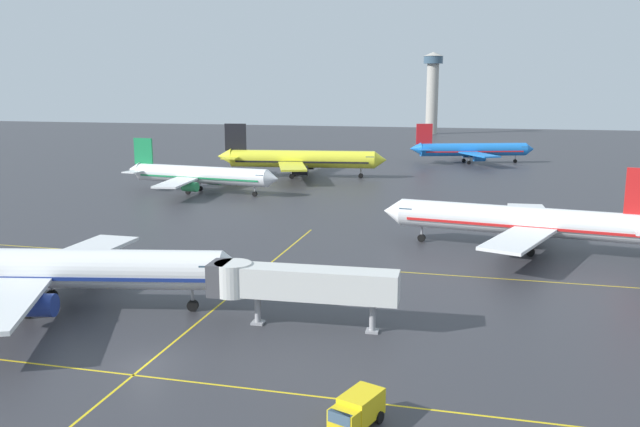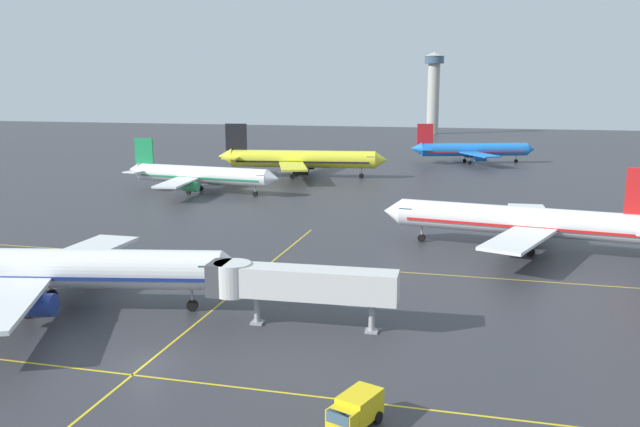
{
  "view_description": "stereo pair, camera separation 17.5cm",
  "coord_description": "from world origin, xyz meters",
  "views": [
    {
      "loc": [
        24.64,
        -43.09,
        21.22
      ],
      "look_at": [
        4.58,
        37.01,
        5.13
      ],
      "focal_mm": 36.99,
      "sensor_mm": 36.0,
      "label": 1
    },
    {
      "loc": [
        24.81,
        -43.05,
        21.22
      ],
      "look_at": [
        4.58,
        37.01,
        5.13
      ],
      "focal_mm": 36.99,
      "sensor_mm": 36.0,
      "label": 2
    }
  ],
  "objects": [
    {
      "name": "ground_plane",
      "position": [
        0.0,
        0.0,
        0.0
      ],
      "size": [
        600.0,
        600.0,
        0.0
      ],
      "primitive_type": "plane",
      "color": "#333338"
    },
    {
      "name": "airliner_front_gate",
      "position": [
        -14.9,
        9.51,
        3.99
      ],
      "size": [
        37.42,
        31.78,
        11.69
      ],
      "color": "white",
      "rests_on": "ground"
    },
    {
      "name": "airliner_second_row",
      "position": [
        29.8,
        44.25,
        3.93
      ],
      "size": [
        36.96,
        31.59,
        11.5
      ],
      "color": "white",
      "rests_on": "ground"
    },
    {
      "name": "airliner_third_row",
      "position": [
        -30.45,
        77.68,
        3.63
      ],
      "size": [
        34.23,
        29.33,
        10.64
      ],
      "color": "white",
      "rests_on": "ground"
    },
    {
      "name": "airliner_far_left_stand",
      "position": [
        -17.17,
        104.59,
        4.25
      ],
      "size": [
        40.03,
        34.24,
        12.45
      ],
      "color": "yellow",
      "rests_on": "ground"
    },
    {
      "name": "airliner_far_right_stand",
      "position": [
        21.13,
        143.59,
        3.74
      ],
      "size": [
        34.34,
        29.37,
        10.95
      ],
      "color": "blue",
      "rests_on": "ground"
    },
    {
      "name": "taxiway_markings",
      "position": [
        0.0,
        14.23,
        0.0
      ],
      "size": [
        129.05,
        71.43,
        0.01
      ],
      "color": "yellow",
      "rests_on": "ground"
    },
    {
      "name": "service_truck_red_van",
      "position": [
        17.58,
        -5.44,
        1.18
      ],
      "size": [
        3.24,
        4.49,
        2.1
      ],
      "color": "yellow",
      "rests_on": "ground"
    },
    {
      "name": "jet_bridge",
      "position": [
        8.27,
        10.63,
        4.05
      ],
      "size": [
        17.09,
        3.7,
        5.58
      ],
      "color": "silver",
      "rests_on": "ground"
    },
    {
      "name": "control_tower",
      "position": [
        1.08,
        254.9,
        20.74
      ],
      "size": [
        8.82,
        8.82,
        35.54
      ],
      "color": "#ADA89E",
      "rests_on": "ground"
    }
  ]
}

